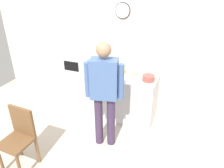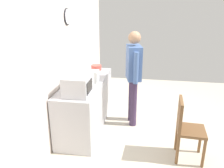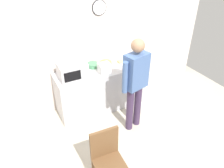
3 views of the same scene
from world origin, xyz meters
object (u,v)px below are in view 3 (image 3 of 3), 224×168
at_px(wooden_chair, 108,158).
at_px(microwave, 72,71).
at_px(salad_bowl, 93,65).
at_px(sandwich_plate, 120,62).
at_px(person_standing, 136,80).
at_px(spoon_utensil, 120,68).
at_px(fork_utensil, 118,59).
at_px(mixing_bowl, 106,63).
at_px(toaster, 104,68).
at_px(cereal_bowl, 135,60).

bearing_deg(wooden_chair, microwave, 86.38).
relative_size(salad_bowl, wooden_chair, 0.25).
relative_size(sandwich_plate, person_standing, 0.13).
bearing_deg(spoon_utensil, salad_bowl, 146.40).
height_order(salad_bowl, fork_utensil, salad_bowl).
bearing_deg(salad_bowl, microwave, -154.94).
height_order(person_standing, wooden_chair, person_standing).
bearing_deg(mixing_bowl, wooden_chair, -115.45).
xyz_separation_m(salad_bowl, wooden_chair, (-0.60, -1.87, -0.41)).
bearing_deg(microwave, toaster, -8.25).
xyz_separation_m(salad_bowl, person_standing, (0.35, -1.01, 0.10)).
relative_size(microwave, spoon_utensil, 2.94).
height_order(salad_bowl, mixing_bowl, salad_bowl).
relative_size(sandwich_plate, spoon_utensil, 1.39).
height_order(microwave, wooden_chair, microwave).
distance_m(salad_bowl, cereal_bowl, 0.87).
bearing_deg(sandwich_plate, toaster, -156.04).
relative_size(salad_bowl, toaster, 1.05).
xyz_separation_m(salad_bowl, cereal_bowl, (0.85, -0.20, 0.01)).
distance_m(sandwich_plate, spoon_utensil, 0.22).
distance_m(toaster, person_standing, 0.74).
xyz_separation_m(mixing_bowl, fork_utensil, (0.36, 0.12, -0.03)).
bearing_deg(wooden_chair, fork_utensil, 57.79).
relative_size(spoon_utensil, wooden_chair, 0.18).
height_order(mixing_bowl, fork_utensil, mixing_bowl).
height_order(microwave, toaster, microwave).
xyz_separation_m(sandwich_plate, toaster, (-0.47, -0.21, 0.08)).
distance_m(sandwich_plate, person_standing, 0.93).
distance_m(mixing_bowl, fork_utensil, 0.38).
bearing_deg(salad_bowl, wooden_chair, -107.92).
height_order(microwave, mixing_bowl, microwave).
xyz_separation_m(mixing_bowl, wooden_chair, (-0.87, -1.83, -0.41)).
bearing_deg(mixing_bowl, spoon_utensil, -54.66).
xyz_separation_m(microwave, wooden_chair, (-0.10, -1.63, -0.52)).
height_order(mixing_bowl, person_standing, person_standing).
relative_size(mixing_bowl, person_standing, 0.13).
distance_m(cereal_bowl, person_standing, 0.95).
xyz_separation_m(spoon_utensil, person_standing, (-0.09, -0.72, 0.14)).
height_order(salad_bowl, toaster, toaster).
distance_m(microwave, fork_utensil, 1.18).
height_order(sandwich_plate, person_standing, person_standing).
height_order(spoon_utensil, person_standing, person_standing).
xyz_separation_m(sandwich_plate, cereal_bowl, (0.29, -0.09, 0.03)).
height_order(sandwich_plate, spoon_utensil, sandwich_plate).
bearing_deg(person_standing, spoon_utensil, 82.53).
relative_size(spoon_utensil, person_standing, 0.10).
bearing_deg(cereal_bowl, person_standing, -121.47).
distance_m(cereal_bowl, mixing_bowl, 0.61).
bearing_deg(mixing_bowl, fork_utensil, 18.76).
distance_m(salad_bowl, fork_utensil, 0.63).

